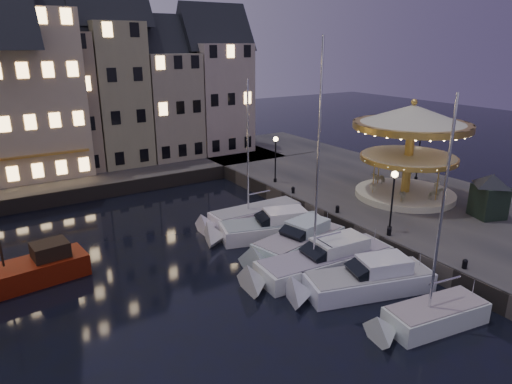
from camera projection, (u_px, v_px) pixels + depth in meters
ground at (315, 283)px, 26.63m from camera, size 160.00×160.00×0.00m
quay_east at (399, 201)px, 38.38m from camera, size 16.00×56.00×1.30m
quay_north at (70, 179)px, 44.81m from camera, size 44.00×12.00×1.30m
quaywall_e at (326, 220)px, 34.30m from camera, size 0.15×44.00×1.30m
quaywall_n at (107, 191)px, 41.01m from camera, size 48.00×0.15×1.30m
streetlamp_b at (393, 192)px, 29.85m from camera, size 0.44×0.44×4.17m
streetlamp_c at (276, 153)px, 40.68m from camera, size 0.44×0.44×4.17m
streetlamp_d at (419, 151)px, 41.23m from camera, size 0.44×0.44×4.17m
bollard_a at (465, 263)px, 25.49m from camera, size 0.30×0.30×0.57m
bollard_b at (389, 231)px, 29.90m from camera, size 0.30×0.30×0.57m
bollard_c at (337, 209)px, 33.91m from camera, size 0.30×0.30×0.57m
bollard_d at (293, 190)px, 38.32m from camera, size 0.30×0.30×0.57m
townhouse_nc at (55, 93)px, 43.88m from camera, size 6.82×8.00×14.80m
townhouse_nd at (114, 85)px, 46.66m from camera, size 5.50×8.00×15.80m
townhouse_ne at (165, 96)px, 49.91m from camera, size 6.16×8.00×12.80m
townhouse_nf at (214, 89)px, 52.83m from camera, size 6.82×8.00×13.80m
motorboat_a at (427, 318)px, 22.27m from camera, size 6.35×2.82×10.42m
motorboat_b at (362, 282)px, 25.45m from camera, size 8.27×4.48×2.15m
motorboat_c at (320, 262)px, 27.67m from camera, size 9.85×3.14×13.06m
motorboat_d at (295, 243)px, 30.34m from camera, size 7.95×4.11×2.15m
motorboat_e at (268, 228)px, 32.76m from camera, size 8.62×4.64×2.15m
motorboat_f at (250, 216)px, 35.44m from camera, size 8.53×2.21×11.37m
red_fishing_boat at (28, 273)px, 26.36m from camera, size 6.95×3.01×5.72m
carousel at (411, 134)px, 35.82m from camera, size 9.10×9.10×7.96m
ticket_kiosk at (491, 188)px, 32.51m from camera, size 3.12×3.12×3.66m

